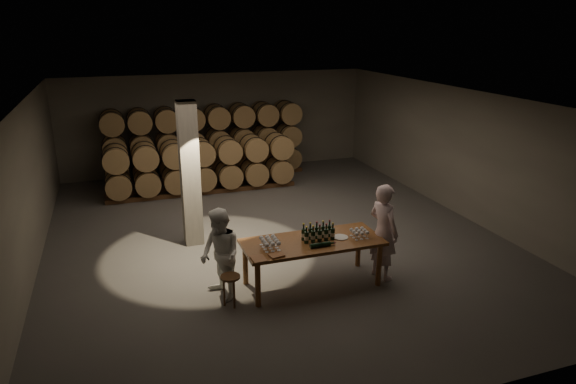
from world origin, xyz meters
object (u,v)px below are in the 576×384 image
object	(u,v)px
notebook_near	(276,255)
person_man	(383,232)
stool	(230,281)
bottle_cluster	(318,234)
tasting_table	(312,246)
plate	(341,237)
person_woman	(220,255)

from	to	relation	value
notebook_near	person_man	distance (m)	2.25
stool	bottle_cluster	bearing A→B (deg)	8.54
stool	person_man	world-z (taller)	person_man
tasting_table	bottle_cluster	bearing A→B (deg)	3.62
bottle_cluster	stool	bearing A→B (deg)	-171.46
plate	person_woman	distance (m)	2.27
notebook_near	person_man	world-z (taller)	person_man
person_man	person_woman	bearing A→B (deg)	69.70
tasting_table	stool	xyz separation A→B (m)	(-1.62, -0.25, -0.32)
person_woman	notebook_near	bearing A→B (deg)	44.43
tasting_table	person_man	distance (m)	1.41
tasting_table	person_woman	distance (m)	1.72
tasting_table	person_man	world-z (taller)	person_man
tasting_table	bottle_cluster	size ratio (longest dim) A/B	4.31
bottle_cluster	person_man	xyz separation A→B (m)	(1.29, -0.15, -0.07)
bottle_cluster	plate	world-z (taller)	bottle_cluster
stool	person_woman	distance (m)	0.50
tasting_table	bottle_cluster	xyz separation A→B (m)	(0.11, 0.01, 0.22)
tasting_table	notebook_near	distance (m)	0.93
tasting_table	person_man	bearing A→B (deg)	-5.77
bottle_cluster	person_man	size ratio (longest dim) A/B	0.32
person_man	plate	bearing A→B (deg)	66.52
bottle_cluster	person_woman	size ratio (longest dim) A/B	0.36
bottle_cluster	person_woman	bearing A→B (deg)	177.91
tasting_table	notebook_near	bearing A→B (deg)	-153.98
person_woman	person_man	bearing A→B (deg)	68.92
bottle_cluster	person_man	world-z (taller)	person_man
tasting_table	notebook_near	xyz separation A→B (m)	(-0.83, -0.41, 0.12)
tasting_table	bottle_cluster	distance (m)	0.25
plate	notebook_near	size ratio (longest dim) A/B	1.17
notebook_near	stool	size ratio (longest dim) A/B	0.43
tasting_table	notebook_near	size ratio (longest dim) A/B	10.61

